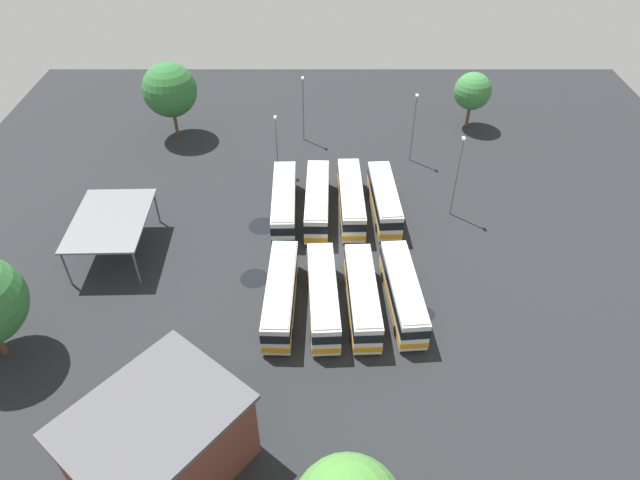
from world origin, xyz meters
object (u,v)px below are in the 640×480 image
object	(u,v)px
bus_row1_slot1	(351,198)
bus_row1_slot3	(284,202)
bus_row1_slot0	(384,199)
bus_row1_slot2	(317,200)
lamp_post_far_corner	(457,174)
lamp_post_by_building	(303,107)
tree_west_edge	(473,91)
lamp_post_near_entrance	(276,142)
bus_row0_slot2	(323,296)
maintenance_shelter	(110,220)
bus_row0_slot1	(362,296)
bus_row0_slot3	(281,294)
depot_building	(160,443)
tree_north_edge	(170,90)
lamp_post_mid_lot	(413,126)
bus_row0_slot0	(403,292)

from	to	relation	value
bus_row1_slot1	bus_row1_slot3	size ratio (longest dim) A/B	1.00
bus_row1_slot0	bus_row1_slot1	distance (m)	3.61
bus_row1_slot2	lamp_post_far_corner	size ratio (longest dim) A/B	1.22
lamp_post_by_building	lamp_post_far_corner	bearing A→B (deg)	-134.73
bus_row1_slot1	tree_west_edge	distance (m)	26.11
lamp_post_near_entrance	lamp_post_by_building	distance (m)	8.20
lamp_post_far_corner	tree_west_edge	size ratio (longest dim) A/B	1.26
bus_row0_slot2	lamp_post_far_corner	world-z (taller)	lamp_post_far_corner
maintenance_shelter	lamp_post_by_building	xyz separation A→B (m)	(22.66, -18.38, 0.78)
lamp_post_near_entrance	lamp_post_by_building	size ratio (longest dim) A/B	0.84
bus_row0_slot1	bus_row1_slot0	distance (m)	15.02
bus_row0_slot3	maintenance_shelter	xyz separation A→B (m)	(7.91, 17.04, 2.17)
bus_row1_slot1	lamp_post_far_corner	bearing A→B (deg)	-92.21
lamp_post_far_corner	maintenance_shelter	bearing A→B (deg)	100.22
bus_row0_slot3	lamp_post_by_building	xyz separation A→B (m)	(30.58, -1.34, 2.95)
depot_building	lamp_post_far_corner	bearing A→B (deg)	-40.31
lamp_post_near_entrance	tree_north_edge	xyz separation A→B (m)	(8.82, 14.04, 2.41)
bus_row1_slot3	tree_west_edge	size ratio (longest dim) A/B	1.54
lamp_post_near_entrance	bus_row0_slot3	bearing A→B (deg)	-175.86
bus_row0_slot1	maintenance_shelter	bearing A→B (deg)	71.55
bus_row1_slot1	lamp_post_mid_lot	size ratio (longest dim) A/B	1.33
lamp_post_near_entrance	depot_building	bearing A→B (deg)	171.81
bus_row0_slot1	bus_row0_slot3	bearing A→B (deg)	88.51
depot_building	bus_row0_slot2	bearing A→B (deg)	-35.86
bus_row1_slot0	bus_row1_slot3	world-z (taller)	same
bus_row1_slot2	lamp_post_mid_lot	xyz separation A→B (m)	(11.17, -11.59, 3.02)
bus_row0_slot2	tree_north_edge	size ratio (longest dim) A/B	1.13
bus_row0_slot3	tree_north_edge	world-z (taller)	tree_north_edge
bus_row1_slot0	tree_west_edge	distance (m)	24.07
bus_row0_slot0	tree_west_edge	xyz separation A→B (m)	(34.07, -12.80, 3.33)
bus_row0_slot0	tree_north_edge	bearing A→B (deg)	40.15
lamp_post_by_building	tree_north_edge	bearing A→B (deg)	85.92
maintenance_shelter	tree_west_edge	xyz separation A→B (m)	(26.39, -40.76, 1.15)
bus_row1_slot2	bus_row1_slot3	world-z (taller)	same
maintenance_shelter	lamp_post_far_corner	size ratio (longest dim) A/B	1.08
bus_row1_slot3	lamp_post_by_building	distance (m)	16.91
tree_north_edge	tree_west_edge	xyz separation A→B (m)	(2.51, -39.42, -1.35)
bus_row1_slot1	bus_row0_slot3	bearing A→B (deg)	154.82
bus_row0_slot2	bus_row1_slot1	distance (m)	15.14
bus_row1_slot0	maintenance_shelter	distance (m)	28.39
depot_building	lamp_post_mid_lot	bearing A→B (deg)	-28.30
tree_west_edge	lamp_post_by_building	bearing A→B (deg)	99.46
bus_row1_slot0	tree_north_edge	xyz separation A→B (m)	(17.32, 26.20, 4.68)
bus_row1_slot1	lamp_post_by_building	world-z (taller)	lamp_post_by_building
bus_row0_slot2	bus_row0_slot3	bearing A→B (deg)	87.15
depot_building	lamp_post_mid_lot	size ratio (longest dim) A/B	1.58
tree_west_edge	bus_row0_slot0	bearing A→B (deg)	159.40
bus_row0_slot1	bus_row1_slot2	world-z (taller)	same
bus_row0_slot3	bus_row1_slot1	size ratio (longest dim) A/B	0.97
maintenance_shelter	tree_north_edge	world-z (taller)	tree_north_edge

